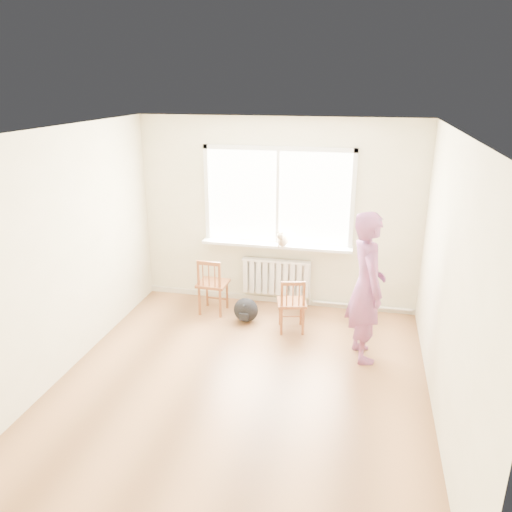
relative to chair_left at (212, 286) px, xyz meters
The scene contains 13 objects.
floor 1.92m from the chair_left, 63.70° to the right, with size 4.50×4.50×0.00m, color #AA7145.
ceiling 2.95m from the chair_left, 63.70° to the right, with size 4.50×4.50×0.00m, color white.
back_wall 1.38m from the chair_left, 34.62° to the left, with size 4.00×0.01×2.70m, color beige.
window 1.60m from the chair_left, 33.43° to the left, with size 2.12×0.05×1.42m.
windowsill 1.08m from the chair_left, 29.15° to the left, with size 2.15×0.22×0.04m, color white.
radiator 0.96m from the chair_left, 30.11° to the left, with size 1.00×0.12×0.55m.
heating_pipe 2.17m from the chair_left, 13.85° to the left, with size 0.04×0.04×1.40m, color silver.
baseboard 1.07m from the chair_left, 33.91° to the left, with size 4.00×0.03×0.08m, color beige.
chair_left is the anchor object (origin of this frame).
chair_right 1.22m from the chair_left, 14.65° to the right, with size 0.44×0.43×0.75m.
person 2.29m from the chair_left, 19.56° to the right, with size 0.65×0.43×1.79m, color #CE4473.
cat 1.19m from the chair_left, 22.07° to the left, with size 0.20×0.36×0.24m.
backpack 0.60m from the chair_left, 16.89° to the right, with size 0.34×0.25×0.34m, color black.
Camera 1 is at (1.17, -4.51, 3.14)m, focal length 35.00 mm.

